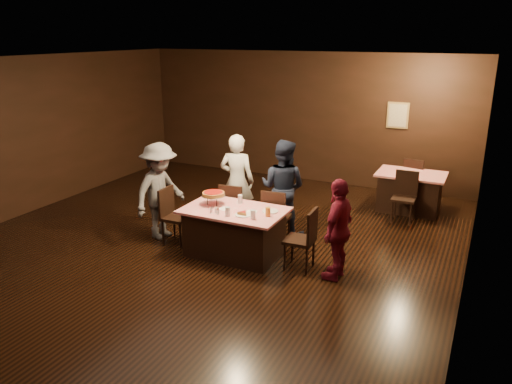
% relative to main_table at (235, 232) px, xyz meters
% --- Properties ---
extents(room, '(10.00, 10.04, 3.02)m').
position_rel_main_table_xyz_m(room, '(-0.61, -0.43, 1.75)').
color(room, black).
rests_on(room, ground).
extents(main_table, '(1.60, 1.00, 0.77)m').
position_rel_main_table_xyz_m(main_table, '(0.00, 0.00, 0.00)').
color(main_table, red).
rests_on(main_table, ground).
extents(back_table, '(1.30, 0.90, 0.77)m').
position_rel_main_table_xyz_m(back_table, '(2.15, 3.36, 0.00)').
color(back_table, red).
rests_on(back_table, ground).
extents(chair_far_left, '(0.47, 0.47, 0.95)m').
position_rel_main_table_xyz_m(chair_far_left, '(-0.40, 0.75, 0.09)').
color(chair_far_left, black).
rests_on(chair_far_left, ground).
extents(chair_far_right, '(0.46, 0.46, 0.95)m').
position_rel_main_table_xyz_m(chair_far_right, '(0.40, 0.75, 0.09)').
color(chair_far_right, black).
rests_on(chair_far_right, ground).
extents(chair_end_left, '(0.43, 0.43, 0.95)m').
position_rel_main_table_xyz_m(chair_end_left, '(-1.10, 0.00, 0.09)').
color(chair_end_left, black).
rests_on(chair_end_left, ground).
extents(chair_end_right, '(0.44, 0.44, 0.95)m').
position_rel_main_table_xyz_m(chair_end_right, '(1.10, 0.00, 0.09)').
color(chair_end_right, black).
rests_on(chair_end_right, ground).
extents(chair_back_near, '(0.43, 0.43, 0.95)m').
position_rel_main_table_xyz_m(chair_back_near, '(2.15, 2.66, 0.09)').
color(chair_back_near, black).
rests_on(chair_back_near, ground).
extents(chair_back_far, '(0.49, 0.49, 0.95)m').
position_rel_main_table_xyz_m(chair_back_far, '(2.15, 3.96, 0.09)').
color(chair_back_far, black).
rests_on(chair_back_far, ground).
extents(diner_white_jacket, '(0.69, 0.52, 1.71)m').
position_rel_main_table_xyz_m(diner_white_jacket, '(-0.55, 1.14, 0.47)').
color(diner_white_jacket, silver).
rests_on(diner_white_jacket, ground).
extents(diner_navy_hoodie, '(0.83, 0.65, 1.69)m').
position_rel_main_table_xyz_m(diner_navy_hoodie, '(0.33, 1.16, 0.46)').
color(diner_navy_hoodie, '#161D30').
rests_on(diner_navy_hoodie, ground).
extents(diner_grey_knit, '(0.75, 1.15, 1.67)m').
position_rel_main_table_xyz_m(diner_grey_knit, '(-1.48, 0.10, 0.45)').
color(diner_grey_knit, '#5C5C62').
rests_on(diner_grey_knit, ground).
extents(diner_red_shirt, '(0.43, 0.90, 1.49)m').
position_rel_main_table_xyz_m(diner_red_shirt, '(1.69, -0.04, 0.36)').
color(diner_red_shirt, maroon).
rests_on(diner_red_shirt, ground).
extents(pizza_stand, '(0.38, 0.38, 0.22)m').
position_rel_main_table_xyz_m(pizza_stand, '(-0.40, 0.05, 0.57)').
color(pizza_stand, black).
rests_on(pizza_stand, main_table).
extents(plate_with_slice, '(0.25, 0.25, 0.06)m').
position_rel_main_table_xyz_m(plate_with_slice, '(0.25, -0.18, 0.41)').
color(plate_with_slice, white).
rests_on(plate_with_slice, main_table).
extents(plate_empty, '(0.25, 0.25, 0.01)m').
position_rel_main_table_xyz_m(plate_empty, '(0.55, 0.15, 0.39)').
color(plate_empty, white).
rests_on(plate_empty, main_table).
extents(glass_front_left, '(0.08, 0.08, 0.14)m').
position_rel_main_table_xyz_m(glass_front_left, '(0.05, -0.30, 0.46)').
color(glass_front_left, silver).
rests_on(glass_front_left, main_table).
extents(glass_front_right, '(0.08, 0.08, 0.14)m').
position_rel_main_table_xyz_m(glass_front_right, '(0.45, -0.25, 0.46)').
color(glass_front_right, silver).
rests_on(glass_front_right, main_table).
extents(glass_amber, '(0.08, 0.08, 0.14)m').
position_rel_main_table_xyz_m(glass_amber, '(0.60, -0.05, 0.46)').
color(glass_amber, '#BF7F26').
rests_on(glass_amber, main_table).
extents(glass_back, '(0.08, 0.08, 0.14)m').
position_rel_main_table_xyz_m(glass_back, '(-0.05, 0.30, 0.46)').
color(glass_back, silver).
rests_on(glass_back, main_table).
extents(condiments, '(0.17, 0.10, 0.09)m').
position_rel_main_table_xyz_m(condiments, '(-0.18, -0.28, 0.43)').
color(condiments, silver).
rests_on(condiments, main_table).
extents(napkin_center, '(0.19, 0.19, 0.01)m').
position_rel_main_table_xyz_m(napkin_center, '(0.30, 0.00, 0.39)').
color(napkin_center, white).
rests_on(napkin_center, main_table).
extents(napkin_left, '(0.21, 0.21, 0.01)m').
position_rel_main_table_xyz_m(napkin_left, '(-0.15, -0.05, 0.39)').
color(napkin_left, white).
rests_on(napkin_left, main_table).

